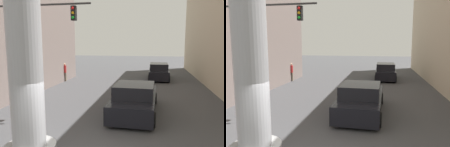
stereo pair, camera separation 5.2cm
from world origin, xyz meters
The scene contains 5 objects.
ground_plane centered at (0.00, 10.00, 0.00)m, with size 88.64×88.64×0.00m, color #424244.
traffic_light_mast centered at (-5.09, 5.70, 3.98)m, with size 5.86×0.32×5.52m.
car_lead centered at (0.96, 6.00, 0.70)m, with size 2.23×5.13×1.56m.
car_far centered at (2.35, 16.87, 0.74)m, with size 1.95×4.62×1.56m.
pedestrian_far_left centered at (-6.21, 14.06, 0.98)m, with size 0.43×0.43×1.69m.
Camera 2 is at (1.88, -4.70, 3.53)m, focal length 35.00 mm.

